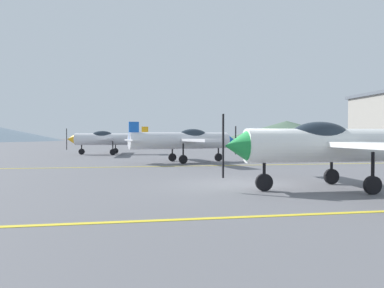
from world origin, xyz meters
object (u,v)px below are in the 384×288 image
at_px(airplane_mid, 185,140).
at_px(airplane_far, 109,139).
at_px(airplane_near, 337,144).
at_px(car_sedan, 284,148).

bearing_deg(airplane_mid, airplane_far, 118.56).
bearing_deg(airplane_far, airplane_near, -68.02).
distance_m(airplane_far, car_sedan, 15.74).
bearing_deg(airplane_near, airplane_far, 111.98).
relative_size(airplane_mid, car_sedan, 1.85).
height_order(airplane_far, car_sedan, airplane_far).
distance_m(airplane_mid, car_sedan, 7.94).
height_order(airplane_near, airplane_far, same).
height_order(airplane_mid, airplane_far, same).
xyz_separation_m(airplane_near, car_sedan, (4.40, 13.62, -0.61)).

